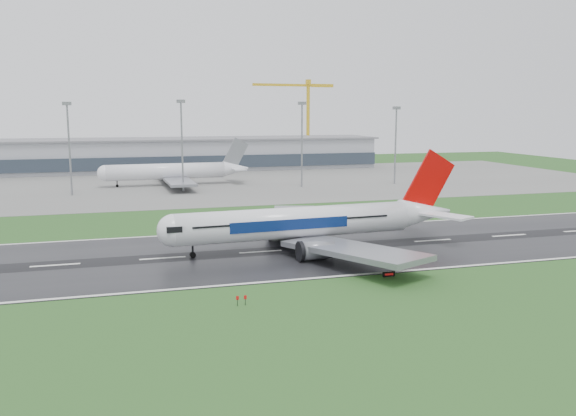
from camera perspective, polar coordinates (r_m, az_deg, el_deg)
name	(u,v)px	position (r m, az deg, el deg)	size (l,w,h in m)	color
ground	(163,259)	(120.30, -12.01, -4.80)	(520.00, 520.00, 0.00)	#214C1C
runway	(163,258)	(120.29, -12.01, -4.77)	(400.00, 45.00, 0.10)	black
apron	(140,185)	(243.40, -14.06, 2.20)	(400.00, 130.00, 0.08)	slate
terminal	(135,155)	(302.42, -14.51, 4.93)	(240.00, 36.00, 15.00)	#93969E
main_airliner	(316,203)	(124.60, 2.69, 0.52)	(66.20, 63.05, 19.55)	white
parked_airliner	(172,163)	(238.16, -11.09, 4.31)	(60.46, 56.29, 17.72)	white
tower_crane	(308,122)	(332.51, 1.95, 8.28)	(46.97, 2.56, 46.20)	gold
runway_sign	(389,275)	(106.00, 9.70, -6.35)	(2.30, 0.26, 1.04)	black
floodmast_2	(70,151)	(217.64, -20.33, 5.19)	(0.64, 0.64, 31.00)	gray
floodmast_3	(182,148)	(218.04, -10.18, 5.74)	(0.64, 0.64, 31.94)	gray
floodmast_4	(302,146)	(227.09, 1.35, 5.96)	(0.64, 0.64, 31.42)	gray
floodmast_5	(395,147)	(241.67, 10.33, 5.81)	(0.64, 0.64, 29.73)	gray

